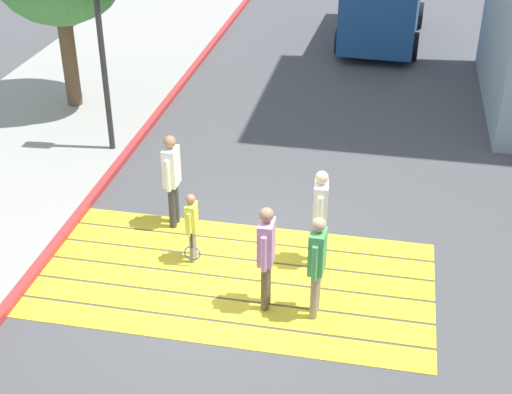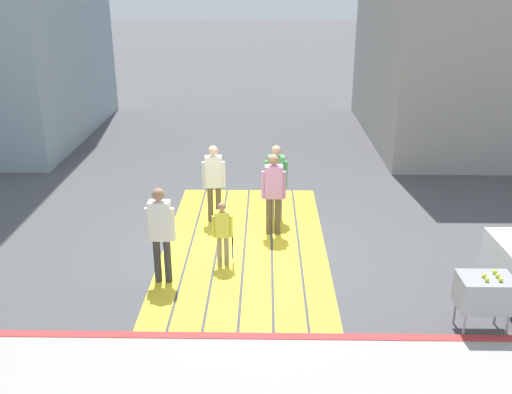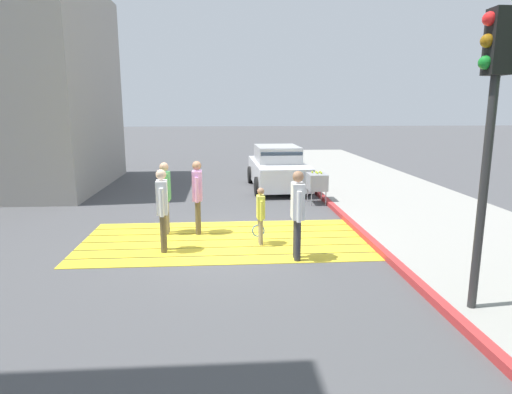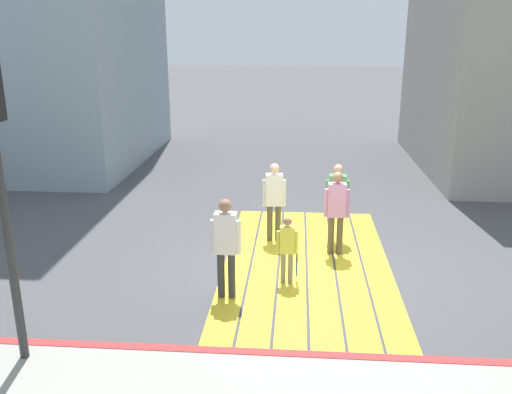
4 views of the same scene
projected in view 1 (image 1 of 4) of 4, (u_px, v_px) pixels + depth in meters
The scene contains 9 objects.
ground_plane at pixel (235, 279), 11.83m from camera, with size 120.00×120.00×0.00m, color #4C4C4F.
crosswalk_stripes at pixel (235, 278), 11.83m from camera, with size 6.40×3.25×0.01m.
curb_painted at pixel (49, 253), 12.34m from camera, with size 0.16×40.00×0.13m, color #BC3333.
traffic_light_corner at pixel (99, 15), 14.25m from camera, with size 0.39×0.28×4.24m.
pedestrian_adult_lead at pixel (317, 260), 10.55m from camera, with size 0.24×0.50×1.72m.
pedestrian_adult_trailing at pixel (172, 174), 12.74m from camera, with size 0.24×0.52×1.79m.
pedestrian_adult_side at pixel (320, 211), 11.70m from camera, with size 0.25×0.51×1.75m.
pedestrian_teen_behind at pixel (266, 251), 10.72m from camera, with size 0.23×0.51×1.76m.
pedestrian_child_with_racket at pixel (192, 225), 11.91m from camera, with size 0.28×0.39×1.28m.
Camera 1 is at (2.20, -9.31, 7.10)m, focal length 50.94 mm.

